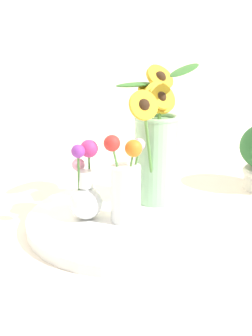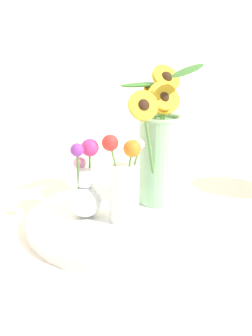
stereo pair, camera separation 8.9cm
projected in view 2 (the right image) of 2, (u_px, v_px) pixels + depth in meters
ground_plane at (146, 225)px, 0.93m from camera, size 6.00×6.00×0.00m
serving_tray at (126, 219)px, 0.93m from camera, size 0.46×0.46×0.02m
mason_jar_sunflowers at (160, 148)px, 0.96m from camera, size 0.21×0.22×0.35m
vase_small_center at (125, 186)px, 0.87m from camera, size 0.10×0.07×0.20m
vase_bulb_right at (85, 189)px, 0.90m from camera, size 0.08×0.09×0.18m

